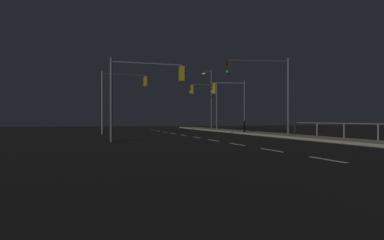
{
  "coord_description": "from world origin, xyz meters",
  "views": [
    {
      "loc": [
        -7.72,
        -2.09,
        1.36
      ],
      "look_at": [
        0.74,
        29.02,
        1.29
      ],
      "focal_mm": 35.56,
      "sensor_mm": 36.0,
      "label": 1
    }
  ],
  "objects_px": {
    "traffic_light_near_right": "(205,97)",
    "traffic_light_mid_right": "(229,96)",
    "traffic_light_mid_left": "(146,83)",
    "street_lamp_mid_block": "(210,93)",
    "traffic_light_far_center": "(122,90)",
    "traffic_light_far_left": "(262,80)"
  },
  "relations": [
    {
      "from": "traffic_light_far_center",
      "to": "street_lamp_mid_block",
      "type": "distance_m",
      "value": 13.69
    },
    {
      "from": "traffic_light_far_left",
      "to": "street_lamp_mid_block",
      "type": "height_order",
      "value": "street_lamp_mid_block"
    },
    {
      "from": "traffic_light_far_center",
      "to": "traffic_light_far_left",
      "type": "xyz_separation_m",
      "value": [
        9.27,
        -10.43,
        0.16
      ]
    },
    {
      "from": "traffic_light_mid_left",
      "to": "traffic_light_mid_right",
      "type": "bearing_deg",
      "value": 46.41
    },
    {
      "from": "traffic_light_near_right",
      "to": "traffic_light_far_left",
      "type": "relative_size",
      "value": 0.92
    },
    {
      "from": "street_lamp_mid_block",
      "to": "traffic_light_mid_right",
      "type": "bearing_deg",
      "value": -98.45
    },
    {
      "from": "traffic_light_far_left",
      "to": "street_lamp_mid_block",
      "type": "distance_m",
      "value": 18.41
    },
    {
      "from": "traffic_light_mid_left",
      "to": "traffic_light_far_center",
      "type": "bearing_deg",
      "value": 91.88
    },
    {
      "from": "traffic_light_near_right",
      "to": "traffic_light_far_left",
      "type": "bearing_deg",
      "value": -91.04
    },
    {
      "from": "traffic_light_far_left",
      "to": "traffic_light_mid_right",
      "type": "bearing_deg",
      "value": 87.65
    },
    {
      "from": "traffic_light_mid_left",
      "to": "street_lamp_mid_block",
      "type": "bearing_deg",
      "value": 62.23
    },
    {
      "from": "traffic_light_far_center",
      "to": "traffic_light_mid_right",
      "type": "bearing_deg",
      "value": -17.13
    },
    {
      "from": "traffic_light_far_left",
      "to": "street_lamp_mid_block",
      "type": "xyz_separation_m",
      "value": [
        1.92,
        18.31,
        0.28
      ]
    },
    {
      "from": "street_lamp_mid_block",
      "to": "traffic_light_mid_left",
      "type": "bearing_deg",
      "value": -117.77
    },
    {
      "from": "traffic_light_near_right",
      "to": "street_lamp_mid_block",
      "type": "relative_size",
      "value": 0.74
    },
    {
      "from": "traffic_light_near_right",
      "to": "traffic_light_far_center",
      "type": "distance_m",
      "value": 10.57
    },
    {
      "from": "traffic_light_near_right",
      "to": "traffic_light_mid_right",
      "type": "bearing_deg",
      "value": -89.73
    },
    {
      "from": "street_lamp_mid_block",
      "to": "traffic_light_far_left",
      "type": "bearing_deg",
      "value": -95.97
    },
    {
      "from": "traffic_light_near_right",
      "to": "traffic_light_far_center",
      "type": "relative_size",
      "value": 0.92
    },
    {
      "from": "traffic_light_far_center",
      "to": "traffic_light_mid_left",
      "type": "relative_size",
      "value": 1.14
    },
    {
      "from": "traffic_light_near_right",
      "to": "traffic_light_mid_right",
      "type": "height_order",
      "value": "traffic_light_near_right"
    },
    {
      "from": "traffic_light_mid_left",
      "to": "street_lamp_mid_block",
      "type": "xyz_separation_m",
      "value": [
        10.77,
        20.45,
        0.89
      ]
    }
  ]
}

